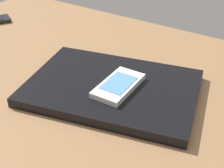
# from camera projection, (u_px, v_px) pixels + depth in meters

# --- Properties ---
(desk_surface) EXTENTS (1.20, 0.80, 0.03)m
(desk_surface) POSITION_uv_depth(u_px,v_px,m) (88.00, 94.00, 0.68)
(desk_surface) COLOR olive
(desk_surface) RESTS_ON ground
(laptop_closed) EXTENTS (0.39, 0.31, 0.02)m
(laptop_closed) POSITION_uv_depth(u_px,v_px,m) (112.00, 88.00, 0.66)
(laptop_closed) COLOR black
(laptop_closed) RESTS_ON desk_surface
(cell_phone_on_laptop) EXTENTS (0.07, 0.12, 0.01)m
(cell_phone_on_laptop) POSITION_uv_depth(u_px,v_px,m) (119.00, 85.00, 0.64)
(cell_phone_on_laptop) COLOR silver
(cell_phone_on_laptop) RESTS_ON laptop_closed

